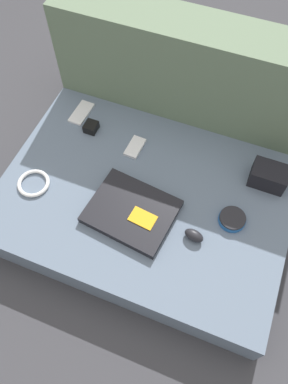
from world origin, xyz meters
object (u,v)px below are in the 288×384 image
object	(u,v)px
phone_black	(81,113)
charger_brick	(91,127)
computer_mouse	(194,235)
camera_pouch	(269,176)
phone_silver	(135,147)
laptop	(132,211)
speaker_puck	(232,219)

from	to	relation	value
phone_black	charger_brick	size ratio (longest dim) A/B	2.31
computer_mouse	camera_pouch	distance (m)	0.37
phone_silver	camera_pouch	world-z (taller)	camera_pouch
laptop	charger_brick	size ratio (longest dim) A/B	5.80
laptop	computer_mouse	distance (m)	0.23
computer_mouse	charger_brick	world-z (taller)	computer_mouse
phone_black	charger_brick	xyz separation A→B (m)	(0.08, -0.06, 0.01)
charger_brick	phone_black	bearing A→B (deg)	140.52
camera_pouch	charger_brick	size ratio (longest dim) A/B	2.35
laptop	charger_brick	bearing A→B (deg)	142.35
speaker_puck	charger_brick	distance (m)	0.66
phone_silver	camera_pouch	size ratio (longest dim) A/B	0.80
speaker_puck	charger_brick	xyz separation A→B (m)	(-0.64, 0.19, 0.00)
phone_silver	camera_pouch	xyz separation A→B (m)	(0.51, 0.04, 0.03)
phone_black	charger_brick	distance (m)	0.10
laptop	phone_black	world-z (taller)	laptop
laptop	phone_silver	distance (m)	0.29
laptop	camera_pouch	bearing A→B (deg)	43.08
computer_mouse	speaker_puck	world-z (taller)	computer_mouse
laptop	camera_pouch	distance (m)	0.52
phone_silver	camera_pouch	distance (m)	0.52
phone_black	phone_silver	bearing A→B (deg)	-14.61
laptop	phone_black	xyz separation A→B (m)	(-0.38, 0.36, -0.01)
laptop	phone_silver	bearing A→B (deg)	116.69
charger_brick	laptop	bearing A→B (deg)	-44.37
speaker_puck	phone_black	size ratio (longest dim) A/B	0.75
laptop	charger_brick	world-z (taller)	charger_brick
speaker_puck	phone_silver	bearing A→B (deg)	158.88
phone_black	camera_pouch	size ratio (longest dim) A/B	0.99
computer_mouse	charger_brick	distance (m)	0.61
computer_mouse	phone_silver	xyz separation A→B (m)	(-0.33, 0.28, -0.01)
camera_pouch	phone_silver	bearing A→B (deg)	-176.01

